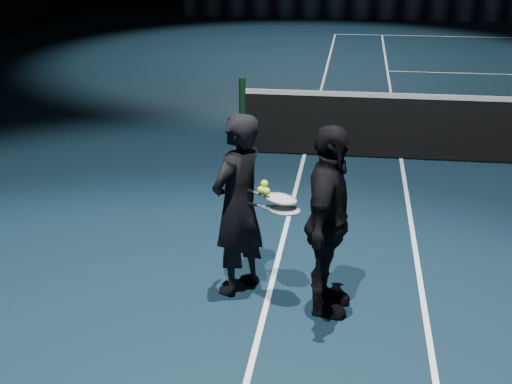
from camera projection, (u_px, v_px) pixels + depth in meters
The scene contains 7 objects.
net_post_left at pixel (243, 116), 10.26m from camera, with size 0.10×0.10×1.10m, color black.
sponsor_backdrop at pixel (505, 8), 23.80m from camera, with size 22.00×0.15×0.90m, color black.
player_a at pixel (238, 205), 6.28m from camera, with size 0.61×0.40×1.67m, color black.
player_b at pixel (328, 222), 5.93m from camera, with size 0.98×0.41×1.67m, color black.
racket_lower at pixel (284, 210), 6.08m from camera, with size 0.68×0.22×0.03m, color black, non-canonical shape.
racket_upper at pixel (281, 199), 6.11m from camera, with size 0.68×0.22×0.03m, color black, non-canonical shape.
tennis_balls at pixel (264, 189), 6.11m from camera, with size 0.12×0.10×0.12m, color #B4D52D, non-canonical shape.
Camera 1 is at (-4.80, -9.86, 3.18)m, focal length 50.00 mm.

